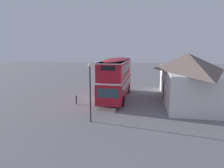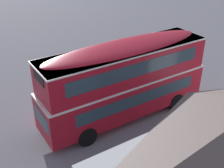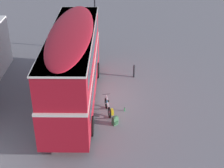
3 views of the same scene
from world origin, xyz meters
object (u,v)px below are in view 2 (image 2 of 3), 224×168
at_px(water_bottle_green_metal, 111,89).
at_px(kerb_bollard, 51,97).
at_px(backpack_on_ground, 131,86).
at_px(touring_bicycle, 122,91).
at_px(double_decker_bus, 125,78).

relative_size(water_bottle_green_metal, kerb_bollard, 0.26).
height_order(backpack_on_ground, water_bottle_green_metal, backpack_on_ground).
bearing_deg(touring_bicycle, water_bottle_green_metal, -76.61).
bearing_deg(double_decker_bus, backpack_on_ground, -134.68).
bearing_deg(water_bottle_green_metal, touring_bicycle, 103.39).
height_order(double_decker_bus, backpack_on_ground, double_decker_bus).
distance_m(double_decker_bus, touring_bicycle, 3.32).
distance_m(backpack_on_ground, water_bottle_green_metal, 1.47).
bearing_deg(water_bottle_green_metal, double_decker_bus, 70.59).
bearing_deg(touring_bicycle, backpack_on_ground, -161.52).
height_order(backpack_on_ground, kerb_bollard, kerb_bollard).
relative_size(double_decker_bus, touring_bicycle, 6.30).
relative_size(double_decker_bus, backpack_on_ground, 19.31).
distance_m(water_bottle_green_metal, kerb_bollard, 4.38).
height_order(double_decker_bus, kerb_bollard, double_decker_bus).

